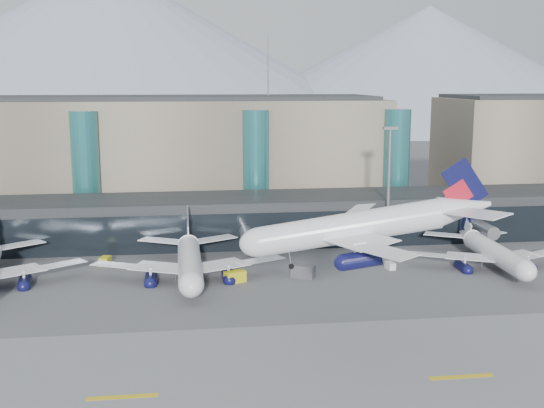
{
  "coord_description": "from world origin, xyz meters",
  "views": [
    {
      "loc": [
        -12.73,
        -88.04,
        35.35
      ],
      "look_at": [
        3.28,
        32.0,
        13.0
      ],
      "focal_mm": 45.0,
      "sensor_mm": 36.0,
      "label": 1
    }
  ],
  "objects": [
    {
      "name": "lightmast_mid",
      "position": [
        30.0,
        48.0,
        14.42
      ],
      "size": [
        3.0,
        1.2,
        25.6
      ],
      "color": "slate",
      "rests_on": "ground"
    },
    {
      "name": "jet_parked_right",
      "position": [
        45.39,
        32.35,
        4.06
      ],
      "size": [
        33.33,
        32.34,
        10.73
      ],
      "rotation": [
        0.0,
        0.0,
        1.54
      ],
      "color": "white",
      "rests_on": "ground"
    },
    {
      "name": "veh_b",
      "position": [
        -27.84,
        42.02,
        0.78
      ],
      "size": [
        2.27,
        3.03,
        1.56
      ],
      "primitive_type": "cube",
      "rotation": [
        0.0,
        0.0,
        1.33
      ],
      "color": "gold",
      "rests_on": "ground"
    },
    {
      "name": "terminal_main",
      "position": [
        -25.0,
        90.0,
        15.44
      ],
      "size": [
        130.0,
        30.0,
        31.0
      ],
      "color": "gray",
      "rests_on": "ground"
    },
    {
      "name": "hero_jet",
      "position": [
        11.62,
        -5.13,
        17.85
      ],
      "size": [
        33.72,
        33.85,
        10.97
      ],
      "rotation": [
        0.0,
        -0.16,
        -0.12
      ],
      "color": "white",
      "rests_on": "ground"
    },
    {
      "name": "veh_d",
      "position": [
        49.95,
        39.39,
        0.85
      ],
      "size": [
        3.18,
        3.29,
        1.71
      ],
      "primitive_type": "cube",
      "rotation": [
        0.0,
        0.0,
        0.84
      ],
      "color": "silver",
      "rests_on": "ground"
    },
    {
      "name": "jet_parked_mid",
      "position": [
        -11.79,
        32.49,
        4.48
      ],
      "size": [
        36.81,
        35.46,
        11.85
      ],
      "rotation": [
        0.0,
        0.0,
        1.57
      ],
      "color": "white",
      "rests_on": "ground"
    },
    {
      "name": "teal_towers",
      "position": [
        -14.99,
        74.01,
        14.01
      ],
      "size": [
        116.4,
        19.4,
        46.0
      ],
      "color": "#297173",
      "rests_on": "ground"
    },
    {
      "name": "veh_c",
      "position": [
        8.5,
        28.69,
        1.15
      ],
      "size": [
        4.67,
        3.93,
        2.3
      ],
      "primitive_type": "cube",
      "rotation": [
        0.0,
        0.0,
        -0.51
      ],
      "color": "#46464B",
      "rests_on": "ground"
    },
    {
      "name": "runway_markings",
      "position": [
        -0.0,
        -15.0,
        0.05
      ],
      "size": [
        128.0,
        1.0,
        0.02
      ],
      "color": "gold",
      "rests_on": "ground"
    },
    {
      "name": "runway_strip",
      "position": [
        0.0,
        -15.0,
        0.02
      ],
      "size": [
        400.0,
        40.0,
        0.04
      ],
      "primitive_type": "cube",
      "color": "slate",
      "rests_on": "ground"
    },
    {
      "name": "veh_h",
      "position": [
        -3.92,
        27.28,
        1.01
      ],
      "size": [
        4.11,
        3.25,
        2.01
      ],
      "primitive_type": "cube",
      "rotation": [
        0.0,
        0.0,
        0.42
      ],
      "color": "gold",
      "rests_on": "ground"
    },
    {
      "name": "mountain_ridge",
      "position": [
        15.97,
        380.0,
        45.74
      ],
      "size": [
        910.0,
        400.0,
        110.0
      ],
      "color": "gray",
      "rests_on": "ground"
    },
    {
      "name": "ground",
      "position": [
        0.0,
        0.0,
        0.0
      ],
      "size": [
        900.0,
        900.0,
        0.0
      ],
      "primitive_type": "plane",
      "color": "#515154",
      "rests_on": "ground"
    },
    {
      "name": "concourse",
      "position": [
        -0.02,
        57.73,
        4.97
      ],
      "size": [
        170.0,
        27.0,
        10.0
      ],
      "color": "black",
      "rests_on": "ground"
    },
    {
      "name": "veh_g",
      "position": [
        25.74,
        31.86,
        0.66
      ],
      "size": [
        1.65,
        2.44,
        1.32
      ],
      "primitive_type": "cube",
      "rotation": [
        0.0,
        0.0,
        -1.42
      ],
      "color": "silver",
      "rests_on": "ground"
    }
  ]
}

